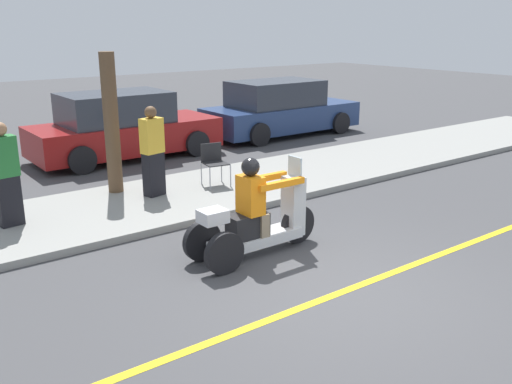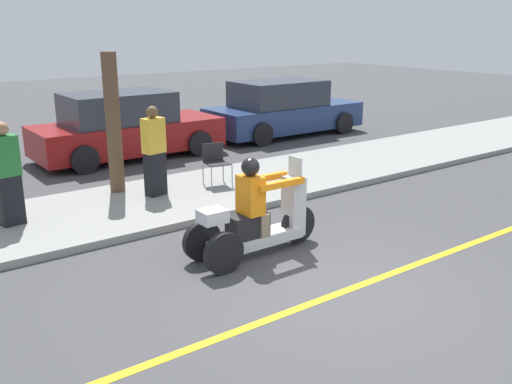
# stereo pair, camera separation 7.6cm
# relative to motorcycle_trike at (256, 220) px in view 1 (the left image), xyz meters

# --- Properties ---
(ground_plane) EXTENTS (60.00, 60.00, 0.00)m
(ground_plane) POSITION_rel_motorcycle_trike_xyz_m (0.16, -1.62, -0.53)
(ground_plane) COLOR #424244
(lane_stripe) EXTENTS (24.00, 0.12, 0.01)m
(lane_stripe) POSITION_rel_motorcycle_trike_xyz_m (0.00, -1.62, -0.53)
(lane_stripe) COLOR gold
(lane_stripe) RESTS_ON ground
(sidewalk_strip) EXTENTS (28.00, 2.80, 0.12)m
(sidewalk_strip) POSITION_rel_motorcycle_trike_xyz_m (0.16, 2.98, -0.47)
(sidewalk_strip) COLOR gray
(sidewalk_strip) RESTS_ON ground
(motorcycle_trike) EXTENTS (2.12, 0.66, 1.46)m
(motorcycle_trike) POSITION_rel_motorcycle_trike_xyz_m (0.00, 0.00, 0.00)
(motorcycle_trike) COLOR black
(motorcycle_trike) RESTS_ON ground
(spectator_mid_group) EXTENTS (0.44, 0.32, 1.68)m
(spectator_mid_group) POSITION_rel_motorcycle_trike_xyz_m (0.02, 3.21, 0.40)
(spectator_mid_group) COLOR black
(spectator_mid_group) RESTS_ON sidewalk_strip
(spectator_by_tree) EXTENTS (0.43, 0.29, 1.67)m
(spectator_by_tree) POSITION_rel_motorcycle_trike_xyz_m (-2.59, 3.10, 0.39)
(spectator_by_tree) COLOR black
(spectator_by_tree) RESTS_ON sidewalk_strip
(folding_chair_curbside) EXTENTS (0.53, 0.53, 0.82)m
(folding_chair_curbside) POSITION_rel_motorcycle_trike_xyz_m (1.32, 3.17, 0.09)
(folding_chair_curbside) COLOR #A5A8AD
(folding_chair_curbside) RESTS_ON sidewalk_strip
(parked_car_lot_left) EXTENTS (4.56, 2.04, 1.63)m
(parked_car_lot_left) POSITION_rel_motorcycle_trike_xyz_m (1.07, 6.90, 0.23)
(parked_car_lot_left) COLOR maroon
(parked_car_lot_left) RESTS_ON ground
(parked_car_lot_right) EXTENTS (4.73, 2.07, 1.61)m
(parked_car_lot_right) POSITION_rel_motorcycle_trike_xyz_m (6.06, 6.92, 0.22)
(parked_car_lot_right) COLOR navy
(parked_car_lot_right) RESTS_ON ground
(tree_trunk) EXTENTS (0.28, 0.28, 2.62)m
(tree_trunk) POSITION_rel_motorcycle_trike_xyz_m (-0.46, 3.88, 0.90)
(tree_trunk) COLOR brown
(tree_trunk) RESTS_ON sidewalk_strip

